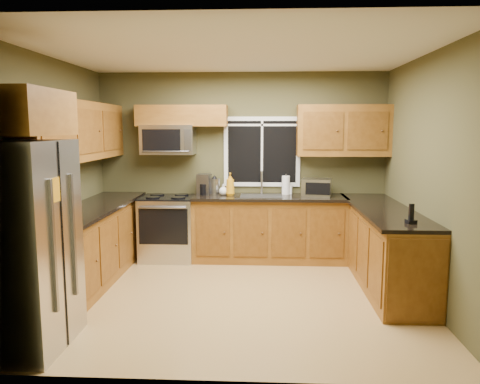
# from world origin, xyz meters

# --- Properties ---
(floor) EXTENTS (4.20, 4.20, 0.00)m
(floor) POSITION_xyz_m (0.00, 0.00, 0.00)
(floor) COLOR #AB854B
(floor) RESTS_ON ground
(ceiling) EXTENTS (4.20, 4.20, 0.00)m
(ceiling) POSITION_xyz_m (0.00, 0.00, 2.70)
(ceiling) COLOR white
(ceiling) RESTS_ON back_wall
(back_wall) EXTENTS (4.20, 0.00, 4.20)m
(back_wall) POSITION_xyz_m (0.00, 1.80, 1.35)
(back_wall) COLOR #454225
(back_wall) RESTS_ON ground
(front_wall) EXTENTS (4.20, 0.00, 4.20)m
(front_wall) POSITION_xyz_m (0.00, -1.80, 1.35)
(front_wall) COLOR #454225
(front_wall) RESTS_ON ground
(left_wall) EXTENTS (0.00, 3.60, 3.60)m
(left_wall) POSITION_xyz_m (-2.10, 0.00, 1.35)
(left_wall) COLOR #454225
(left_wall) RESTS_ON ground
(right_wall) EXTENTS (0.00, 3.60, 3.60)m
(right_wall) POSITION_xyz_m (2.10, 0.00, 1.35)
(right_wall) COLOR #454225
(right_wall) RESTS_ON ground
(window) EXTENTS (1.12, 0.03, 1.02)m
(window) POSITION_xyz_m (0.30, 1.78, 1.55)
(window) COLOR white
(window) RESTS_ON back_wall
(base_cabinets_left) EXTENTS (0.60, 2.65, 0.90)m
(base_cabinets_left) POSITION_xyz_m (-1.80, 0.48, 0.45)
(base_cabinets_left) COLOR brown
(base_cabinets_left) RESTS_ON ground
(countertop_left) EXTENTS (0.65, 2.65, 0.04)m
(countertop_left) POSITION_xyz_m (-1.78, 0.48, 0.92)
(countertop_left) COLOR black
(countertop_left) RESTS_ON base_cabinets_left
(base_cabinets_back) EXTENTS (2.17, 0.60, 0.90)m
(base_cabinets_back) POSITION_xyz_m (0.42, 1.50, 0.45)
(base_cabinets_back) COLOR brown
(base_cabinets_back) RESTS_ON ground
(countertop_back) EXTENTS (2.17, 0.65, 0.04)m
(countertop_back) POSITION_xyz_m (0.42, 1.48, 0.92)
(countertop_back) COLOR black
(countertop_back) RESTS_ON base_cabinets_back
(base_cabinets_peninsula) EXTENTS (0.60, 2.52, 0.90)m
(base_cabinets_peninsula) POSITION_xyz_m (1.80, 0.54, 0.45)
(base_cabinets_peninsula) COLOR brown
(base_cabinets_peninsula) RESTS_ON ground
(countertop_peninsula) EXTENTS (0.65, 2.50, 0.04)m
(countertop_peninsula) POSITION_xyz_m (1.78, 0.55, 0.92)
(countertop_peninsula) COLOR black
(countertop_peninsula) RESTS_ON base_cabinets_peninsula
(upper_cabinets_left) EXTENTS (0.33, 2.65, 0.72)m
(upper_cabinets_left) POSITION_xyz_m (-1.94, 0.48, 1.86)
(upper_cabinets_left) COLOR brown
(upper_cabinets_left) RESTS_ON left_wall
(upper_cabinets_back_left) EXTENTS (1.30, 0.33, 0.30)m
(upper_cabinets_back_left) POSITION_xyz_m (-0.85, 1.64, 2.07)
(upper_cabinets_back_left) COLOR brown
(upper_cabinets_back_left) RESTS_ON back_wall
(upper_cabinets_back_right) EXTENTS (1.30, 0.33, 0.72)m
(upper_cabinets_back_right) POSITION_xyz_m (1.45, 1.64, 1.86)
(upper_cabinets_back_right) COLOR brown
(upper_cabinets_back_right) RESTS_ON back_wall
(upper_cabinet_over_fridge) EXTENTS (0.72, 0.90, 0.38)m
(upper_cabinet_over_fridge) POSITION_xyz_m (-1.74, -1.30, 2.03)
(upper_cabinet_over_fridge) COLOR brown
(upper_cabinet_over_fridge) RESTS_ON left_wall
(refrigerator) EXTENTS (0.74, 0.90, 1.80)m
(refrigerator) POSITION_xyz_m (-1.74, -1.30, 0.90)
(refrigerator) COLOR #B7B7BC
(refrigerator) RESTS_ON ground
(range) EXTENTS (0.76, 0.69, 0.94)m
(range) POSITION_xyz_m (-1.05, 1.47, 0.47)
(range) COLOR #B7B7BC
(range) RESTS_ON ground
(microwave) EXTENTS (0.76, 0.41, 0.42)m
(microwave) POSITION_xyz_m (-1.05, 1.61, 1.73)
(microwave) COLOR #B7B7BC
(microwave) RESTS_ON back_wall
(sink) EXTENTS (0.60, 0.42, 0.36)m
(sink) POSITION_xyz_m (0.30, 1.49, 0.95)
(sink) COLOR slate
(sink) RESTS_ON countertop_back
(toaster_oven) EXTENTS (0.45, 0.38, 0.25)m
(toaster_oven) POSITION_xyz_m (1.08, 1.49, 1.06)
(toaster_oven) COLOR #B7B7BC
(toaster_oven) RESTS_ON countertop_back
(coffee_maker) EXTENTS (0.20, 0.26, 0.30)m
(coffee_maker) POSITION_xyz_m (-0.54, 1.59, 1.08)
(coffee_maker) COLOR slate
(coffee_maker) RESTS_ON countertop_back
(kettle) EXTENTS (0.19, 0.19, 0.28)m
(kettle) POSITION_xyz_m (-0.39, 1.65, 1.07)
(kettle) COLOR #B7B7BC
(kettle) RESTS_ON countertop_back
(paper_towel_roll) EXTENTS (0.13, 0.13, 0.30)m
(paper_towel_roll) POSITION_xyz_m (0.65, 1.65, 1.07)
(paper_towel_roll) COLOR white
(paper_towel_roll) RESTS_ON countertop_back
(soap_bottle_a) EXTENTS (0.14, 0.14, 0.32)m
(soap_bottle_a) POSITION_xyz_m (-0.15, 1.51, 1.10)
(soap_bottle_a) COLOR orange
(soap_bottle_a) RESTS_ON countertop_back
(soap_bottle_b) EXTENTS (0.10, 0.10, 0.19)m
(soap_bottle_b) POSITION_xyz_m (0.70, 1.70, 1.03)
(soap_bottle_b) COLOR white
(soap_bottle_b) RESTS_ON countertop_back
(soap_bottle_c) EXTENTS (0.14, 0.14, 0.16)m
(soap_bottle_c) POSITION_xyz_m (-0.25, 1.54, 1.02)
(soap_bottle_c) COLOR white
(soap_bottle_c) RESTS_ON countertop_back
(cordless_phone) EXTENTS (0.11, 0.11, 0.20)m
(cordless_phone) POSITION_xyz_m (1.82, -0.37, 1.00)
(cordless_phone) COLOR black
(cordless_phone) RESTS_ON countertop_peninsula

